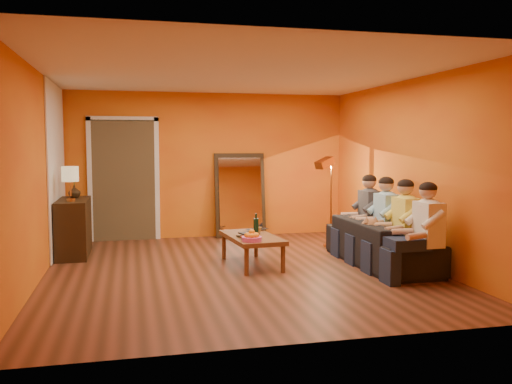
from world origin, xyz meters
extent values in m
cube|color=brown|center=(0.00, 0.00, 0.00)|extent=(5.00, 5.50, 0.00)
cube|color=white|center=(0.00, 0.00, 2.60)|extent=(5.00, 5.50, 0.00)
cube|color=orange|center=(0.00, 2.75, 1.30)|extent=(5.00, 0.00, 2.60)
cube|color=orange|center=(-2.50, 0.00, 1.30)|extent=(0.00, 5.50, 2.60)
cube|color=orange|center=(2.50, 0.00, 1.30)|extent=(0.00, 5.50, 2.60)
cube|color=white|center=(-2.48, 1.75, 1.30)|extent=(0.02, 1.90, 2.58)
cube|color=#3F2D19|center=(-1.50, 2.83, 1.05)|extent=(1.06, 0.30, 2.10)
cube|color=white|center=(-2.07, 2.71, 1.05)|extent=(0.08, 0.06, 2.20)
cube|color=white|center=(-0.93, 2.71, 1.05)|extent=(0.08, 0.06, 2.20)
cube|color=white|center=(-1.50, 2.71, 2.12)|extent=(1.22, 0.06, 0.08)
cube|color=black|center=(0.55, 2.63, 0.76)|extent=(0.92, 0.27, 1.51)
cube|color=white|center=(0.55, 2.59, 0.76)|extent=(0.78, 0.21, 1.35)
cube|color=black|center=(-2.24, 1.55, 0.42)|extent=(0.44, 1.18, 0.85)
imported|color=black|center=(2.00, -0.11, 0.31)|extent=(2.13, 0.83, 0.62)
cylinder|color=black|center=(0.28, 0.20, 0.58)|extent=(0.07, 0.07, 0.31)
imported|color=#B27F3F|center=(0.35, 0.37, 0.47)|extent=(0.13, 0.13, 0.10)
imported|color=black|center=(0.41, 0.60, 0.43)|extent=(0.36, 0.27, 0.03)
imported|color=black|center=(0.05, 0.05, 0.43)|extent=(0.29, 0.33, 0.02)
imported|color=#AA2B13|center=(0.06, 0.06, 0.45)|extent=(0.28, 0.31, 0.02)
imported|color=black|center=(0.05, 0.04, 0.48)|extent=(0.24, 0.28, 0.02)
imported|color=black|center=(-2.24, 1.80, 0.95)|extent=(0.18, 0.18, 0.19)
camera|label=1|loc=(-1.40, -6.98, 1.67)|focal=38.00mm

